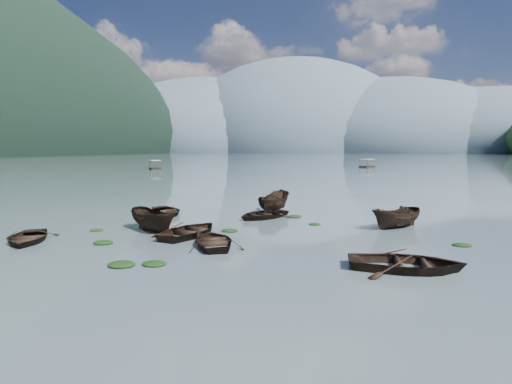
% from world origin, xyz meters
% --- Properties ---
extents(ground_plane, '(2400.00, 2400.00, 0.00)m').
position_xyz_m(ground_plane, '(0.00, 0.00, 0.00)').
color(ground_plane, '#4E5D62').
extents(haze_mtn_a, '(520.00, 520.00, 280.00)m').
position_xyz_m(haze_mtn_a, '(-260.00, 900.00, 0.00)').
color(haze_mtn_a, '#475666').
rests_on(haze_mtn_a, ground).
extents(haze_mtn_b, '(520.00, 520.00, 340.00)m').
position_xyz_m(haze_mtn_b, '(-60.00, 900.00, 0.00)').
color(haze_mtn_b, '#475666').
rests_on(haze_mtn_b, ground).
extents(haze_mtn_c, '(520.00, 520.00, 260.00)m').
position_xyz_m(haze_mtn_c, '(140.00, 900.00, 0.00)').
color(haze_mtn_c, '#475666').
rests_on(haze_mtn_c, ground).
extents(haze_mtn_d, '(520.00, 520.00, 220.00)m').
position_xyz_m(haze_mtn_d, '(320.00, 900.00, 0.00)').
color(haze_mtn_d, '#475666').
rests_on(haze_mtn_d, ground).
extents(rowboat_0, '(4.49, 5.01, 0.85)m').
position_xyz_m(rowboat_0, '(-11.33, 2.51, 0.00)').
color(rowboat_0, black).
rests_on(rowboat_0, ground).
extents(rowboat_1, '(4.68, 5.56, 0.99)m').
position_xyz_m(rowboat_1, '(-2.89, 5.56, 0.00)').
color(rowboat_1, black).
rests_on(rowboat_1, ground).
extents(rowboat_2, '(4.62, 4.09, 1.74)m').
position_xyz_m(rowboat_2, '(-5.57, 6.42, 0.00)').
color(rowboat_2, black).
rests_on(rowboat_2, ground).
extents(rowboat_3, '(4.25, 4.92, 0.86)m').
position_xyz_m(rowboat_3, '(-0.84, 3.44, 0.00)').
color(rowboat_3, black).
rests_on(rowboat_3, ground).
extents(rowboat_4, '(4.95, 3.61, 1.00)m').
position_xyz_m(rowboat_4, '(8.42, 0.47, 0.00)').
color(rowboat_4, black).
rests_on(rowboat_4, ground).
extents(rowboat_5, '(4.21, 3.95, 1.63)m').
position_xyz_m(rowboat_5, '(9.66, 9.98, 0.00)').
color(rowboat_5, black).
rests_on(rowboat_5, ground).
extents(rowboat_6, '(5.19, 5.37, 0.91)m').
position_xyz_m(rowboat_6, '(-7.47, 13.00, 0.00)').
color(rowboat_6, black).
rests_on(rowboat_6, ground).
extents(rowboat_7, '(5.28, 5.57, 0.94)m').
position_xyz_m(rowboat_7, '(0.44, 12.43, 0.00)').
color(rowboat_7, black).
rests_on(rowboat_7, ground).
extents(rowboat_8, '(2.87, 5.17, 1.89)m').
position_xyz_m(rowboat_8, '(0.91, 15.36, 0.00)').
color(rowboat_8, black).
rests_on(rowboat_8, ground).
extents(weed_clump_0, '(1.23, 1.01, 0.27)m').
position_xyz_m(weed_clump_0, '(-3.83, -1.01, 0.00)').
color(weed_clump_0, black).
rests_on(weed_clump_0, ground).
extents(weed_clump_1, '(1.11, 0.89, 0.24)m').
position_xyz_m(weed_clump_1, '(-6.90, 2.76, 0.00)').
color(weed_clump_1, black).
rests_on(weed_clump_1, ground).
extents(weed_clump_2, '(1.11, 0.89, 0.24)m').
position_xyz_m(weed_clump_2, '(-2.47, -0.61, 0.00)').
color(weed_clump_2, black).
rests_on(weed_clump_2, ground).
extents(weed_clump_3, '(0.82, 0.69, 0.18)m').
position_xyz_m(weed_clump_3, '(4.36, 10.29, 0.00)').
color(weed_clump_3, black).
rests_on(weed_clump_3, ground).
extents(weed_clump_4, '(1.00, 0.79, 0.21)m').
position_xyz_m(weed_clump_4, '(12.23, 5.45, 0.00)').
color(weed_clump_4, black).
rests_on(weed_clump_4, ground).
extents(weed_clump_5, '(0.88, 0.71, 0.19)m').
position_xyz_m(weed_clump_5, '(-9.21, 5.89, 0.00)').
color(weed_clump_5, black).
rests_on(weed_clump_5, ground).
extents(weed_clump_6, '(1.04, 0.87, 0.22)m').
position_xyz_m(weed_clump_6, '(-0.86, 7.14, 0.00)').
color(weed_clump_6, black).
rests_on(weed_clump_6, ground).
extents(weed_clump_7, '(1.08, 0.86, 0.23)m').
position_xyz_m(weed_clump_7, '(2.78, 13.10, 0.00)').
color(weed_clump_7, black).
rests_on(weed_clump_7, ground).
extents(pontoon_left, '(5.25, 6.50, 2.32)m').
position_xyz_m(pontoon_left, '(-39.25, 83.49, 0.00)').
color(pontoon_left, black).
rests_on(pontoon_left, ground).
extents(pontoon_centre, '(5.24, 6.46, 2.31)m').
position_xyz_m(pontoon_centre, '(17.95, 106.62, 0.00)').
color(pontoon_centre, black).
rests_on(pontoon_centre, ground).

